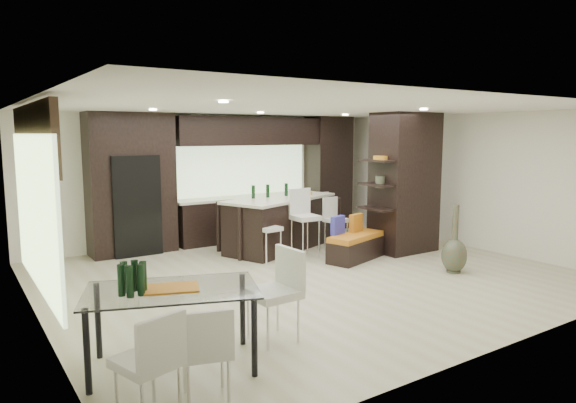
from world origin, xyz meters
TOP-DOWN VIEW (x-y plane):
  - ground at (0.00, 0.00)m, footprint 8.00×8.00m
  - back_wall at (0.00, 3.50)m, footprint 8.00×0.02m
  - left_wall at (-4.00, 0.00)m, footprint 0.02×7.00m
  - right_wall at (4.00, 0.00)m, footprint 0.02×7.00m
  - ceiling at (0.00, 0.00)m, footprint 8.00×7.00m
  - window_left at (-3.96, 0.20)m, footprint 0.04×3.20m
  - window_back at (0.60, 3.46)m, footprint 3.40×0.04m
  - stone_accent at (-3.93, 0.20)m, footprint 0.08×3.00m
  - ceiling_spots at (0.00, 0.25)m, footprint 4.00×3.00m
  - back_cabinetry at (0.50, 3.17)m, footprint 6.80×0.68m
  - refrigerator at (-1.90, 3.12)m, footprint 0.90×0.68m
  - partition_column at (2.60, 0.40)m, footprint 1.20×0.80m
  - kitchen_island at (0.69, 1.91)m, footprint 2.73×1.91m
  - stool_left at (-0.08, 1.09)m, footprint 0.41×0.41m
  - stool_mid at (0.69, 1.05)m, footprint 0.48×0.48m
  - stool_right at (1.46, 1.08)m, footprint 0.42×0.42m
  - bench at (1.32, 0.34)m, footprint 1.34×0.83m
  - floor_vase at (2.11, -1.22)m, footprint 0.46×0.46m
  - dining_table at (-3.07, -1.96)m, footprint 1.87×1.45m
  - chair_near at (-3.07, -2.72)m, footprint 0.54×0.54m
  - chair_far at (-3.59, -2.73)m, footprint 0.56×0.56m
  - chair_end at (-1.91, -1.96)m, footprint 0.53×0.53m

SIDE VIEW (x-z plane):
  - ground at x=0.00m, z-range 0.00..0.00m
  - bench at x=1.32m, z-range 0.00..0.48m
  - chair_near at x=-3.07m, z-range 0.00..0.79m
  - dining_table at x=-3.07m, z-range 0.00..0.80m
  - chair_far at x=-3.59m, z-range 0.00..0.84m
  - stool_left at x=-0.08m, z-range 0.00..0.85m
  - stool_right at x=1.46m, z-range 0.00..0.85m
  - chair_end at x=-1.91m, z-range 0.00..0.95m
  - stool_mid at x=0.69m, z-range 0.00..1.03m
  - kitchen_island at x=0.69m, z-range 0.00..1.05m
  - floor_vase at x=2.11m, z-range 0.00..1.14m
  - refrigerator at x=-1.90m, z-range 0.00..1.90m
  - back_wall at x=0.00m, z-range 0.00..2.70m
  - left_wall at x=-4.00m, z-range 0.00..2.70m
  - right_wall at x=4.00m, z-range 0.00..2.70m
  - window_left at x=-3.96m, z-range 0.40..2.30m
  - back_cabinetry at x=0.50m, z-range 0.00..2.70m
  - partition_column at x=2.60m, z-range 0.00..2.70m
  - window_back at x=0.60m, z-range 0.95..2.15m
  - stone_accent at x=-3.93m, z-range 1.85..2.65m
  - ceiling_spots at x=0.00m, z-range 2.67..2.69m
  - ceiling at x=0.00m, z-range 2.69..2.71m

